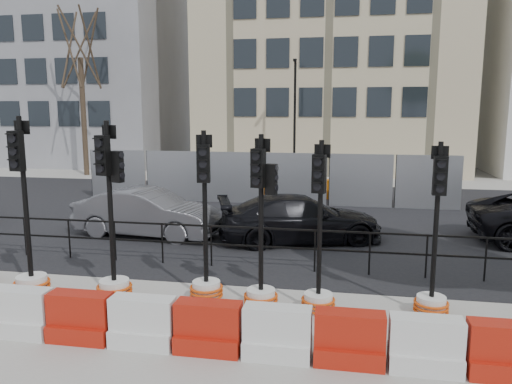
# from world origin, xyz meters

# --- Properties ---
(ground) EXTENTS (120.00, 120.00, 0.00)m
(ground) POSITION_xyz_m (0.00, 0.00, 0.00)
(ground) COLOR #51514C
(ground) RESTS_ON ground
(sidewalk_near) EXTENTS (40.00, 6.00, 0.02)m
(sidewalk_near) POSITION_xyz_m (0.00, -3.00, 0.01)
(sidewalk_near) COLOR gray
(sidewalk_near) RESTS_ON ground
(road) EXTENTS (40.00, 14.00, 0.03)m
(road) POSITION_xyz_m (0.00, 7.00, 0.01)
(road) COLOR black
(road) RESTS_ON ground
(sidewalk_far) EXTENTS (40.00, 4.00, 0.02)m
(sidewalk_far) POSITION_xyz_m (0.00, 16.00, 0.01)
(sidewalk_far) COLOR gray
(sidewalk_far) RESTS_ON ground
(building_grey) EXTENTS (11.00, 9.06, 14.00)m
(building_grey) POSITION_xyz_m (-14.00, 21.99, 7.00)
(building_grey) COLOR gray
(building_grey) RESTS_ON ground
(building_cream) EXTENTS (15.00, 10.06, 18.00)m
(building_cream) POSITION_xyz_m (2.00, 21.99, 9.00)
(building_cream) COLOR #BDB18A
(building_cream) RESTS_ON ground
(kerb_railing) EXTENTS (18.00, 0.04, 1.00)m
(kerb_railing) POSITION_xyz_m (0.00, 1.20, 0.69)
(kerb_railing) COLOR black
(kerb_railing) RESTS_ON ground
(heras_fencing) EXTENTS (14.33, 1.72, 2.00)m
(heras_fencing) POSITION_xyz_m (-0.01, 9.80, 0.68)
(heras_fencing) COLOR gray
(heras_fencing) RESTS_ON ground
(lamp_post_far) EXTENTS (0.12, 0.56, 6.00)m
(lamp_post_far) POSITION_xyz_m (0.50, 14.98, 3.22)
(lamp_post_far) COLOR black
(lamp_post_far) RESTS_ON ground
(tree_bare_far) EXTENTS (2.00, 2.00, 9.00)m
(tree_bare_far) POSITION_xyz_m (-11.00, 15.50, 6.65)
(tree_bare_far) COLOR #473828
(tree_bare_far) RESTS_ON ground
(barrier_row) EXTENTS (15.70, 0.50, 0.80)m
(barrier_row) POSITION_xyz_m (-0.00, -2.80, 0.37)
(barrier_row) COLOR #A9250D
(barrier_row) RESTS_ON ground
(traffic_signal_c) EXTENTS (0.70, 0.70, 3.53)m
(traffic_signal_c) POSITION_xyz_m (-2.99, -1.25, 0.73)
(traffic_signal_c) COLOR white
(traffic_signal_c) RESTS_ON ground
(traffic_signal_d) EXTENTS (0.68, 0.68, 3.45)m
(traffic_signal_d) POSITION_xyz_m (-1.28, -1.16, 0.82)
(traffic_signal_d) COLOR white
(traffic_signal_d) RESTS_ON ground
(traffic_signal_e) EXTENTS (0.64, 0.64, 3.27)m
(traffic_signal_e) POSITION_xyz_m (0.46, -0.85, 0.68)
(traffic_signal_e) COLOR white
(traffic_signal_e) RESTS_ON ground
(traffic_signal_f) EXTENTS (0.64, 0.64, 3.23)m
(traffic_signal_f) POSITION_xyz_m (1.56, -1.07, 0.77)
(traffic_signal_f) COLOR white
(traffic_signal_f) RESTS_ON ground
(traffic_signal_g) EXTENTS (0.62, 0.62, 3.14)m
(traffic_signal_g) POSITION_xyz_m (2.60, -1.06, 0.65)
(traffic_signal_g) COLOR white
(traffic_signal_g) RESTS_ON ground
(traffic_signal_h) EXTENTS (0.61, 0.61, 3.12)m
(traffic_signal_h) POSITION_xyz_m (4.59, -0.84, 0.64)
(traffic_signal_h) COLOR white
(traffic_signal_h) RESTS_ON ground
(car_b) EXTENTS (2.34, 4.50, 1.38)m
(car_b) POSITION_xyz_m (-2.56, 3.61, 0.69)
(car_b) COLOR #4C4D51
(car_b) RESTS_ON ground
(car_c) EXTENTS (4.46, 5.57, 1.31)m
(car_c) POSITION_xyz_m (1.83, 3.78, 0.65)
(car_c) COLOR black
(car_c) RESTS_ON ground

